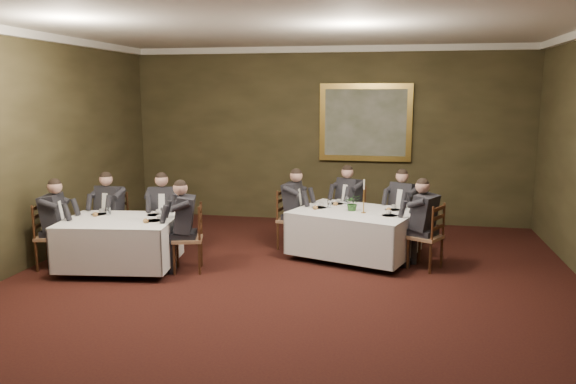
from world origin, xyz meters
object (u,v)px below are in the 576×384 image
(chair_sec_backleft, at_px, (113,236))
(chair_sec_endright, at_px, (189,252))
(diner_main_backleft, at_px, (350,212))
(diner_sec_endleft, at_px, (53,235))
(table_second, at_px, (120,240))
(centerpiece, at_px, (353,202))
(diner_sec_endright, at_px, (187,237))
(chair_sec_endleft, at_px, (53,250))
(chair_main_backright, at_px, (403,232))
(chair_main_backleft, at_px, (350,225))
(diner_main_endleft, at_px, (292,218))
(chair_main_endright, at_px, (426,250))
(chair_main_endleft, at_px, (291,231))
(painting, at_px, (365,123))
(diner_sec_backright, at_px, (164,224))
(table_main, at_px, (354,230))
(diner_main_endright, at_px, (425,235))
(candlestick, at_px, (364,200))
(diner_sec_backleft, at_px, (111,223))
(diner_main_backright, at_px, (403,218))
(chair_sec_backright, at_px, (165,237))

(chair_sec_backleft, xyz_separation_m, chair_sec_endright, (1.56, -0.64, 0.00))
(diner_main_backleft, relative_size, diner_sec_endleft, 1.00)
(table_second, distance_m, centerpiece, 3.59)
(diner_sec_endright, xyz_separation_m, chair_sec_endleft, (-2.03, -0.26, -0.23))
(chair_main_backright, relative_size, chair_sec_backleft, 1.00)
(chair_main_backleft, distance_m, chair_sec_backleft, 4.05)
(diner_main_endleft, xyz_separation_m, chair_main_endright, (2.17, -0.75, -0.23))
(chair_main_endleft, height_order, painting, painting)
(chair_main_endleft, distance_m, centerpiece, 1.28)
(diner_main_backleft, height_order, diner_sec_backright, same)
(table_main, bearing_deg, diner_main_endright, -19.04)
(chair_sec_endright, bearing_deg, candlestick, -83.61)
(chair_main_endleft, distance_m, painting, 2.97)
(table_second, bearing_deg, chair_sec_endright, 7.50)
(diner_main_backleft, bearing_deg, diner_main_endright, 165.25)
(chair_main_endright, relative_size, diner_sec_endleft, 0.74)
(diner_sec_backleft, bearing_deg, diner_sec_backright, -165.57)
(table_main, height_order, diner_sec_backleft, diner_sec_backleft)
(diner_main_backright, bearing_deg, chair_main_endleft, 42.26)
(diner_main_endleft, xyz_separation_m, painting, (1.08, 2.15, 1.51))
(table_second, height_order, chair_sec_backright, chair_sec_backright)
(table_main, bearing_deg, chair_main_endleft, 161.07)
(chair_sec_backleft, relative_size, centerpiece, 3.67)
(chair_main_backright, relative_size, diner_sec_endleft, 0.74)
(chair_main_backleft, height_order, diner_main_endright, diner_main_endright)
(diner_main_backright, relative_size, chair_sec_endright, 1.35)
(diner_main_endleft, height_order, diner_sec_endright, same)
(chair_main_backleft, bearing_deg, painting, -62.18)
(chair_main_endright, bearing_deg, diner_main_endright, 90.00)
(table_second, bearing_deg, chair_sec_endleft, -172.55)
(chair_main_endright, relative_size, chair_sec_endright, 1.00)
(diner_main_backright, distance_m, diner_main_endright, 1.13)
(diner_sec_backright, relative_size, diner_sec_endright, 1.00)
(chair_sec_backleft, distance_m, diner_sec_endright, 1.69)
(chair_sec_endright, relative_size, painting, 0.55)
(chair_sec_endright, bearing_deg, chair_sec_backleft, 52.20)
(chair_sec_backright, xyz_separation_m, centerpiece, (3.01, 0.39, 0.62))
(diner_main_backright, height_order, chair_main_endleft, diner_main_backright)
(chair_main_backleft, height_order, candlestick, candlestick)
(chair_sec_backright, bearing_deg, chair_sec_endleft, 23.75)
(chair_main_endright, xyz_separation_m, centerpiece, (-1.12, 0.38, 0.62))
(table_main, height_order, centerpiece, centerpiece)
(chair_main_endleft, xyz_separation_m, candlestick, (1.24, -0.51, 0.68))
(chair_main_backright, bearing_deg, diner_main_endright, 137.62)
(candlestick, xyz_separation_m, painting, (-0.15, 2.66, 1.06))
(candlestick, bearing_deg, chair_sec_backleft, -174.85)
(diner_main_endright, distance_m, painting, 3.44)
(chair_sec_backleft, bearing_deg, diner_main_backright, -158.35)
(chair_sec_backleft, relative_size, diner_sec_endright, 0.74)
(chair_main_endleft, height_order, diner_sec_endleft, diner_sec_endleft)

